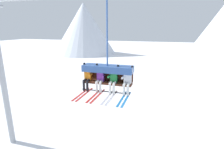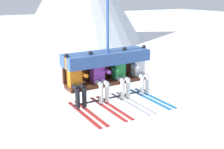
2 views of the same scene
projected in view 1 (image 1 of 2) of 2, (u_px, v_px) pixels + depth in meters
mountain_peak_west at (84, 29)px, 53.64m from camera, size 19.28×19.28×15.20m
lift_tower_near at (2, 76)px, 11.00m from camera, size 0.36×1.88×9.28m
chairlift_chair at (108, 71)px, 8.06m from camera, size 2.34×0.74×4.16m
skier_orange at (87, 77)px, 8.21m from camera, size 0.48×1.70×1.34m
skier_purple at (100, 78)px, 8.03m from camera, size 0.48×1.70×1.34m
skier_green at (113, 79)px, 7.85m from camera, size 0.48×1.70×1.34m
skier_white at (127, 80)px, 7.67m from camera, size 0.48×1.70×1.34m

